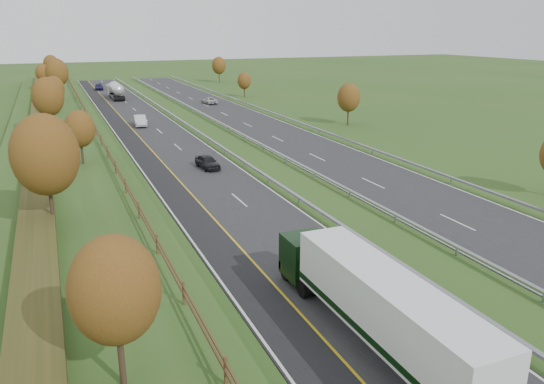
{
  "coord_description": "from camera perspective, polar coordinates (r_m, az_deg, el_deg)",
  "views": [
    {
      "loc": [
        -13.36,
        -7.52,
        14.63
      ],
      "look_at": [
        2.17,
        29.62,
        2.2
      ],
      "focal_mm": 35.0,
      "sensor_mm": 36.0,
      "label": 1
    }
  ],
  "objects": [
    {
      "name": "box_lorry",
      "position": [
        25.85,
        10.92,
        -11.6
      ],
      "size": [
        2.58,
        16.28,
        4.06
      ],
      "color": "black",
      "rests_on": "near_carriageway"
    },
    {
      "name": "hard_shoulder",
      "position": [
        69.75,
        -14.3,
        4.54
      ],
      "size": [
        3.0,
        200.0,
        0.04
      ],
      "primitive_type": "cube",
      "color": "black",
      "rests_on": "ground"
    },
    {
      "name": "car_oncoming",
      "position": [
        109.82,
        -6.76,
        9.75
      ],
      "size": [
        2.51,
        4.85,
        1.31
      ],
      "primitive_type": "imported",
      "rotation": [
        0.0,
        0.0,
        3.21
      ],
      "color": "silver",
      "rests_on": "far_carriageway"
    },
    {
      "name": "lane_markings",
      "position": [
        71.74,
        -6.24,
        5.33
      ],
      "size": [
        26.75,
        200.0,
        0.01
      ],
      "color": "silver",
      "rests_on": "near_carriageway"
    },
    {
      "name": "road_tanker",
      "position": [
        122.01,
        -16.44,
        10.47
      ],
      "size": [
        2.4,
        11.22,
        3.46
      ],
      "color": "silver",
      "rests_on": "near_carriageway"
    },
    {
      "name": "median_barrier_near",
      "position": [
        71.55,
        -6.83,
        5.74
      ],
      "size": [
        0.32,
        200.0,
        0.71
      ],
      "color": "gray",
      "rests_on": "ground"
    },
    {
      "name": "car_small_far",
      "position": [
        141.01,
        -18.11,
        10.68
      ],
      "size": [
        2.32,
        5.0,
        1.41
      ],
      "primitive_type": "imported",
      "rotation": [
        0.0,
        0.0,
        -0.07
      ],
      "color": "#1A1544",
      "rests_on": "near_carriageway"
    },
    {
      "name": "hedge_left",
      "position": [
        68.62,
        -23.8,
        5.56
      ],
      "size": [
        2.2,
        180.0,
        1.1
      ],
      "primitive_type": "cube",
      "color": "#2F3315",
      "rests_on": "embankment_left"
    },
    {
      "name": "car_silver_mid",
      "position": [
        86.2,
        -14.02,
        7.46
      ],
      "size": [
        2.08,
        5.11,
        1.65
      ],
      "primitive_type": "imported",
      "rotation": [
        0.0,
        0.0,
        -0.07
      ],
      "color": "silver",
      "rests_on": "near_carriageway"
    },
    {
      "name": "trees_far",
      "position": [
        106.43,
        1.38,
        11.56
      ],
      "size": [
        8.45,
        118.6,
        7.12
      ],
      "color": "#2D2116",
      "rests_on": "ground"
    },
    {
      "name": "embankment_left",
      "position": [
        68.89,
        -21.99,
        4.49
      ],
      "size": [
        12.0,
        200.0,
        2.0
      ],
      "primitive_type": "cube",
      "color": "#2B4C1B",
      "rests_on": "ground"
    },
    {
      "name": "near_carriageway",
      "position": [
        70.37,
        -11.28,
        4.84
      ],
      "size": [
        10.5,
        200.0,
        0.04
      ],
      "primitive_type": "cube",
      "color": "black",
      "rests_on": "ground"
    },
    {
      "name": "outer_barrier_far",
      "position": [
        77.64,
        5.1,
        6.69
      ],
      "size": [
        0.32,
        200.0,
        0.71
      ],
      "color": "gray",
      "rests_on": "ground"
    },
    {
      "name": "car_dark_near",
      "position": [
        58.17,
        -6.96,
        3.24
      ],
      "size": [
        2.1,
        4.38,
        1.45
      ],
      "primitive_type": "imported",
      "rotation": [
        0.0,
        0.0,
        0.09
      ],
      "color": "black",
      "rests_on": "near_carriageway"
    },
    {
      "name": "fence_left",
      "position": [
        68.33,
        -18.37,
        6.26
      ],
      "size": [
        0.12,
        189.06,
        1.2
      ],
      "color": "#422B19",
      "rests_on": "embankment_left"
    },
    {
      "name": "far_carriageway",
      "position": [
        75.26,
        1.15,
        5.96
      ],
      "size": [
        10.5,
        200.0,
        0.04
      ],
      "primitive_type": "cube",
      "color": "black",
      "rests_on": "ground"
    },
    {
      "name": "trees_left",
      "position": [
        64.69,
        -22.12,
        8.58
      ],
      "size": [
        6.64,
        164.3,
        7.66
      ],
      "color": "#2D2116",
      "rests_on": "embankment_left"
    },
    {
      "name": "median_barrier_far",
      "position": [
        73.07,
        -2.96,
        6.08
      ],
      "size": [
        0.32,
        200.0,
        0.71
      ],
      "color": "gray",
      "rests_on": "ground"
    },
    {
      "name": "ground",
      "position": [
        67.67,
        -3.75,
        4.64
      ],
      "size": [
        400.0,
        400.0,
        0.0
      ],
      "primitive_type": "plane",
      "color": "#2B4C1B",
      "rests_on": "ground"
    }
  ]
}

